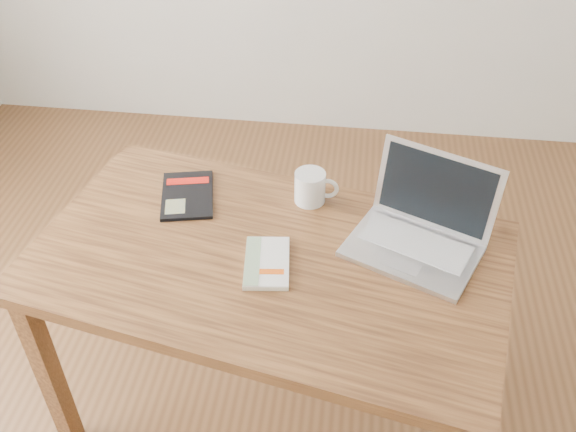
# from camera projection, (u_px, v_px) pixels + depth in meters

# --- Properties ---
(room) EXTENTS (4.04, 4.04, 2.70)m
(room) POSITION_uv_depth(u_px,v_px,m) (242.00, 69.00, 1.35)
(room) COLOR brown
(room) RESTS_ON ground
(desk) EXTENTS (1.44, 1.00, 0.75)m
(desk) POSITION_uv_depth(u_px,v_px,m) (268.00, 278.00, 1.85)
(desk) COLOR brown
(desk) RESTS_ON ground
(white_guidebook) EXTENTS (0.14, 0.21, 0.02)m
(white_guidebook) POSITION_uv_depth(u_px,v_px,m) (267.00, 263.00, 1.76)
(white_guidebook) COLOR silver
(white_guidebook) RESTS_ON desk
(black_guidebook) EXTENTS (0.20, 0.26, 0.01)m
(black_guidebook) POSITION_uv_depth(u_px,v_px,m) (187.00, 195.00, 2.00)
(black_guidebook) COLOR black
(black_guidebook) RESTS_ON desk
(laptop) EXTENTS (0.44, 0.41, 0.25)m
(laptop) POSITION_uv_depth(u_px,v_px,m) (421.00, 229.00, 1.80)
(laptop) COLOR silver
(laptop) RESTS_ON desk
(coffee_mug) EXTENTS (0.14, 0.10, 0.10)m
(coffee_mug) POSITION_uv_depth(u_px,v_px,m) (311.00, 187.00, 1.95)
(coffee_mug) COLOR white
(coffee_mug) RESTS_ON desk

